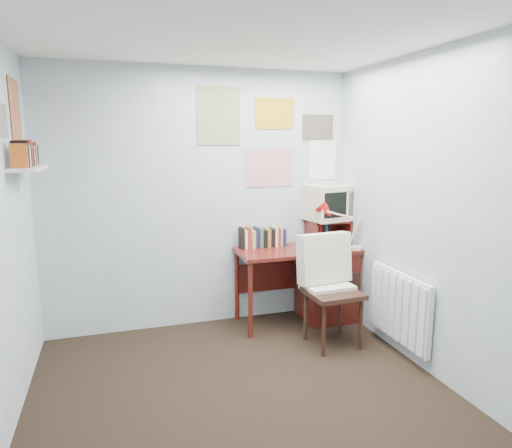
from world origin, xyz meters
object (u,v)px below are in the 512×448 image
(desk_lamp, at_px, (357,229))
(tv_riser, at_px, (328,232))
(desk, at_px, (321,280))
(desk_chair, at_px, (333,293))
(radiator, at_px, (399,307))
(crt_tv, at_px, (328,201))
(wall_shelf, at_px, (28,168))

(desk_lamp, bearing_deg, tv_riser, 99.23)
(tv_riser, bearing_deg, desk, -137.04)
(desk_lamp, bearing_deg, desk, 125.98)
(desk, relative_size, tv_riser, 3.00)
(desk_chair, bearing_deg, tv_riser, 65.05)
(desk, height_order, radiator, desk)
(desk, xyz_separation_m, tv_riser, (0.12, 0.11, 0.48))
(desk_lamp, height_order, tv_riser, desk_lamp)
(desk_chair, bearing_deg, crt_tv, 65.75)
(desk_chair, bearing_deg, wall_shelf, 171.89)
(desk_chair, xyz_separation_m, desk_lamp, (0.44, 0.39, 0.49))
(desk_chair, bearing_deg, desk, 71.26)
(desk, relative_size, wall_shelf, 1.94)
(desk_chair, relative_size, desk_lamp, 2.32)
(desk, height_order, crt_tv, crt_tv)
(desk, relative_size, desk_lamp, 2.88)
(crt_tv, bearing_deg, wall_shelf, -179.96)
(radiator, bearing_deg, wall_shelf, 169.11)
(desk, relative_size, crt_tv, 2.89)
(desk, relative_size, radiator, 1.50)
(desk_chair, relative_size, radiator, 1.21)
(desk, xyz_separation_m, crt_tv, (0.12, 0.13, 0.80))
(desk_lamp, distance_m, wall_shelf, 2.92)
(crt_tv, relative_size, wall_shelf, 0.67)
(tv_riser, xyz_separation_m, wall_shelf, (-2.69, -0.49, 0.74))
(radiator, height_order, wall_shelf, wall_shelf)
(tv_riser, xyz_separation_m, radiator, (0.17, -1.04, -0.47))
(desk_chair, distance_m, desk_lamp, 0.76)
(desk_lamp, xyz_separation_m, wall_shelf, (-2.84, -0.17, 0.65))
(desk_lamp, relative_size, radiator, 0.52)
(desk_chair, relative_size, tv_riser, 2.41)
(crt_tv, height_order, wall_shelf, wall_shelf)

